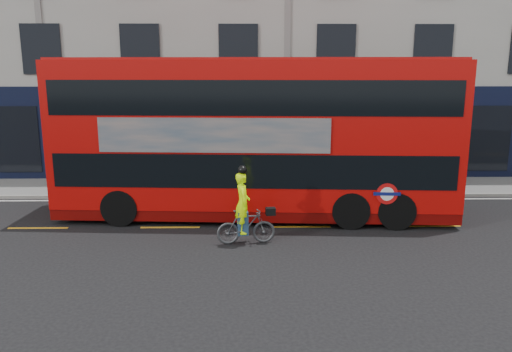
{
  "coord_description": "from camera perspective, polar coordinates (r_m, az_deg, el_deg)",
  "views": [
    {
      "loc": [
        -1.62,
        -13.03,
        4.76
      ],
      "look_at": [
        -1.36,
        2.76,
        1.32
      ],
      "focal_mm": 35.0,
      "sensor_mm": 36.0,
      "label": 1
    }
  ],
  "objects": [
    {
      "name": "road_edge_line",
      "position": [
        18.43,
        4.15,
        -2.71
      ],
      "size": [
        58.0,
        0.1,
        0.01
      ],
      "primitive_type": "cube",
      "color": "silver",
      "rests_on": "ground"
    },
    {
      "name": "kerb",
      "position": [
        18.7,
        4.07,
        -2.29
      ],
      "size": [
        60.0,
        0.12,
        0.13
      ],
      "primitive_type": "cube",
      "color": "gray",
      "rests_on": "ground"
    },
    {
      "name": "building_terrace",
      "position": [
        26.17,
        2.76,
        18.25
      ],
      "size": [
        50.0,
        10.07,
        15.0
      ],
      "color": "#AAA9A1",
      "rests_on": "ground"
    },
    {
      "name": "ground",
      "position": [
        13.97,
        5.84,
        -7.71
      ],
      "size": [
        120.0,
        120.0,
        0.0
      ],
      "primitive_type": "plane",
      "color": "black",
      "rests_on": "ground"
    },
    {
      "name": "lane_dashes",
      "position": [
        15.37,
        5.19,
        -5.79
      ],
      "size": [
        58.0,
        0.12,
        0.01
      ],
      "primitive_type": null,
      "color": "#F2A61C",
      "rests_on": "ground"
    },
    {
      "name": "cyclist",
      "position": [
        13.69,
        -1.28,
        -4.78
      ],
      "size": [
        1.66,
        0.66,
        2.2
      ],
      "rotation": [
        0.0,
        0.0,
        0.12
      ],
      "color": "#494B4F",
      "rests_on": "ground"
    },
    {
      "name": "bus",
      "position": [
        15.96,
        0.01,
        4.47
      ],
      "size": [
        12.67,
        3.58,
        5.05
      ],
      "rotation": [
        0.0,
        0.0,
        -0.06
      ],
      "color": "#BA0907",
      "rests_on": "ground"
    },
    {
      "name": "pavement",
      "position": [
        20.15,
        3.7,
        -1.24
      ],
      "size": [
        60.0,
        3.0,
        0.12
      ],
      "primitive_type": "cube",
      "color": "slate",
      "rests_on": "ground"
    }
  ]
}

